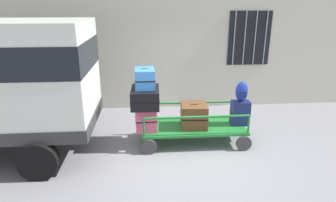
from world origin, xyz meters
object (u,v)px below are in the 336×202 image
Objects in this scene: luggage_cart at (193,129)px; backpack at (242,92)px; suitcase_left_middle at (145,97)px; suitcase_center_bottom at (240,113)px; suitcase_left_bottom at (146,117)px; suitcase_midleft_bottom at (194,115)px; suitcase_left_top at (145,78)px.

luggage_cart is 5.25× the size of backpack.
suitcase_left_middle is 1.86× the size of backpack.
suitcase_center_bottom is at bearing 70.78° from backpack.
suitcase_midleft_bottom is at bearing 1.04° from suitcase_left_bottom.
suitcase_left_top is (0.00, 0.03, 0.85)m from suitcase_left_bottom.
suitcase_left_top is 0.94× the size of suitcase_midleft_bottom.
suitcase_midleft_bottom reaches higher than luggage_cart.
suitcase_left_bottom is at bearing -90.00° from suitcase_left_top.
suitcase_left_bottom is 0.85m from suitcase_left_top.
luggage_cart is 1.09m from suitcase_center_bottom.
suitcase_center_bottom is (2.08, 0.07, -0.44)m from suitcase_left_middle.
suitcase_midleft_bottom is (0.00, -0.01, 0.32)m from luggage_cart.
suitcase_left_middle is 2.13m from suitcase_center_bottom.
suitcase_left_bottom is 0.45m from suitcase_left_middle.
backpack is at bearing 1.44° from suitcase_left_bottom.
luggage_cart is at bearing 1.93° from suitcase_left_middle.
suitcase_left_middle reaches higher than luggage_cart.
suitcase_left_middle reaches higher than suitcase_left_bottom.
backpack is at bearing 1.57° from suitcase_left_middle.
suitcase_center_bottom is 1.24× the size of backpack.
luggage_cart is at bearing -177.97° from suitcase_center_bottom.
luggage_cart is at bearing -0.19° from suitcase_left_top.
suitcase_left_bottom is 0.99× the size of suitcase_midleft_bottom.
backpack reaches higher than suitcase_center_bottom.
suitcase_left_top is 1.34m from suitcase_midleft_bottom.
suitcase_left_top reaches higher than suitcase_center_bottom.
suitcase_midleft_bottom is (1.04, -0.01, -0.85)m from suitcase_left_top.
suitcase_center_bottom reaches higher than suitcase_midleft_bottom.
suitcase_left_top reaches higher than backpack.
luggage_cart is 0.32m from suitcase_midleft_bottom.
luggage_cart is 2.82× the size of suitcase_left_middle.
suitcase_left_bottom is at bearing 90.00° from suitcase_left_middle.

